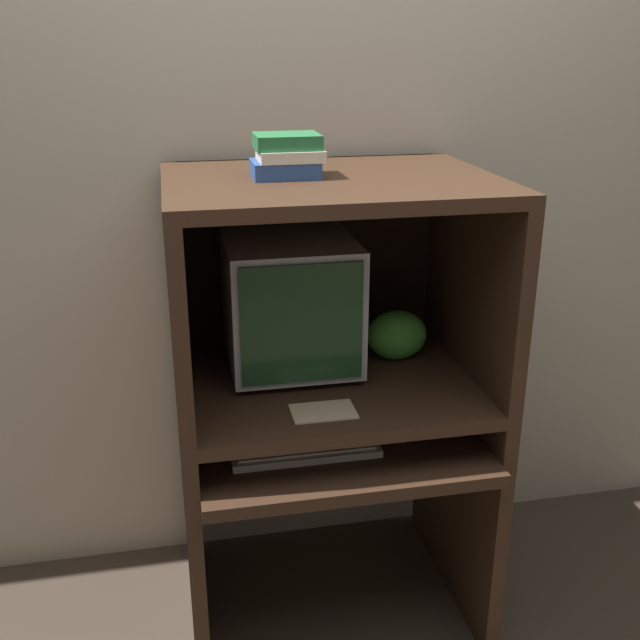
{
  "coord_description": "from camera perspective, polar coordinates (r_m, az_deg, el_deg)",
  "views": [
    {
      "loc": [
        -0.42,
        -1.56,
        1.7
      ],
      "look_at": [
        -0.03,
        0.34,
        0.96
      ],
      "focal_mm": 42.0,
      "sensor_mm": 36.0,
      "label": 1
    }
  ],
  "objects": [
    {
      "name": "wall_back",
      "position": [
        2.36,
        -1.27,
        11.16
      ],
      "size": [
        6.0,
        0.06,
        2.6
      ],
      "color": "#B2A893",
      "rests_on": "ground_plane"
    },
    {
      "name": "desk_base",
      "position": [
        2.3,
        0.94,
        -13.52
      ],
      "size": [
        0.86,
        0.72,
        0.65
      ],
      "color": "#382316",
      "rests_on": "ground_plane"
    },
    {
      "name": "desk_monitor_shelf",
      "position": [
        2.16,
        0.75,
        -5.12
      ],
      "size": [
        0.86,
        0.67,
        0.14
      ],
      "color": "#382316",
      "rests_on": "desk_base"
    },
    {
      "name": "hutch_upper",
      "position": [
        2.04,
        0.61,
        5.67
      ],
      "size": [
        0.86,
        0.67,
        0.57
      ],
      "color": "#382316",
      "rests_on": "desk_monitor_shelf"
    },
    {
      "name": "crt_monitor",
      "position": [
        2.14,
        -2.26,
        1.33
      ],
      "size": [
        0.36,
        0.38,
        0.38
      ],
      "color": "#B2B2B7",
      "rests_on": "desk_monitor_shelf"
    },
    {
      "name": "keyboard",
      "position": [
        2.04,
        -1.17,
        -9.77
      ],
      "size": [
        0.4,
        0.14,
        0.03
      ],
      "color": "beige",
      "rests_on": "desk_base"
    },
    {
      "name": "mouse",
      "position": [
        2.1,
        6.25,
        -8.82
      ],
      "size": [
        0.06,
        0.04,
        0.03
      ],
      "color": "#B7B7B7",
      "rests_on": "desk_base"
    },
    {
      "name": "snack_bag",
      "position": [
        2.25,
        5.86,
        -1.13
      ],
      "size": [
        0.18,
        0.14,
        0.15
      ],
      "color": "green",
      "rests_on": "desk_monitor_shelf"
    },
    {
      "name": "book_stack",
      "position": [
        1.95,
        -2.54,
        12.38
      ],
      "size": [
        0.18,
        0.14,
        0.11
      ],
      "color": "navy",
      "rests_on": "hutch_upper"
    },
    {
      "name": "paper_card",
      "position": [
        1.95,
        0.25,
        -6.98
      ],
      "size": [
        0.17,
        0.11,
        0.0
      ],
      "color": "#CCB28C",
      "rests_on": "desk_monitor_shelf"
    }
  ]
}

